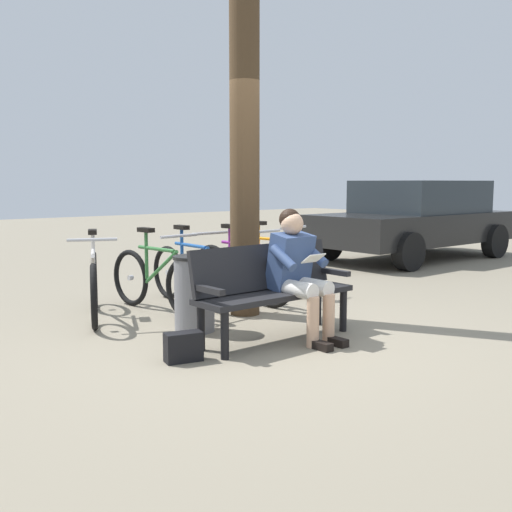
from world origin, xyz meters
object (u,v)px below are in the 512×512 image
handbag (183,347)px  tree_trunk (245,130)px  litter_bin (194,293)px  bicycle_green (157,280)px  person_reading (298,268)px  bicycle_purple (241,273)px  bicycle_orange (269,266)px  bicycle_black (94,285)px  bench (271,285)px  parked_car (416,218)px  bicycle_red (191,275)px

handbag → tree_trunk: (-1.45, -1.07, 1.88)m
litter_bin → bicycle_green: size_ratio=0.44×
person_reading → bicycle_purple: size_ratio=0.72×
bicycle_orange → bicycle_black: (2.39, -0.03, 0.00)m
tree_trunk → person_reading: bearing=77.3°
tree_trunk → bicycle_purple: tree_trunk is taller
bench → bicycle_orange: size_ratio=0.97×
person_reading → parked_car: parked_car is taller
handbag → bicycle_green: bicycle_green is taller
person_reading → parked_car: 6.38m
handbag → tree_trunk: size_ratio=0.08×
bicycle_orange → bicycle_black: same height
litter_bin → bicycle_orange: bicycle_orange is taller
person_reading → bicycle_red: (-0.04, -1.90, -0.31)m
person_reading → handbag: bearing=-4.0°
person_reading → bicycle_orange: (-1.26, -1.93, -0.31)m
bicycle_green → bicycle_purple: bearing=75.6°
bicycle_green → parked_car: parked_car is taller
bicycle_orange → parked_car: parked_car is taller
litter_bin → parked_car: 6.62m
bicycle_green → litter_bin: bearing=-15.2°
litter_bin → bicycle_red: bearing=-120.7°
handbag → bicycle_purple: bearing=-138.1°
person_reading → bicycle_black: 2.28m
tree_trunk → bicycle_red: 1.82m
litter_bin → bicycle_green: bicycle_green is taller
handbag → bicycle_black: bicycle_black is taller
person_reading → tree_trunk: size_ratio=0.30×
litter_bin → bicycle_red: (-0.63, -1.06, -0.01)m
litter_bin → bench: bearing=120.7°
bench → tree_trunk: 1.83m
tree_trunk → bicycle_green: 1.91m
bicycle_black → parked_car: (-6.81, -0.95, 0.41)m
handbag → litter_bin: (-0.61, -0.78, 0.25)m
bicycle_red → bench: bearing=-8.2°
bench → tree_trunk: bearing=-116.1°
parked_car → litter_bin: bearing=17.2°
litter_bin → bicycle_green: bearing=-97.8°
bench → litter_bin: (0.40, -0.67, -0.14)m
bicycle_red → parked_car: 5.75m
bicycle_green → bicycle_black: same height
bicycle_orange → parked_car: (-4.42, -0.97, 0.41)m
bicycle_orange → bicycle_purple: same height
litter_bin → tree_trunk: bearing=-160.8°
bicycle_red → bicycle_green: bearing=-81.2°
bench → handbag: bearing=4.6°
bicycle_green → bicycle_orange: bearing=86.4°
handbag → parked_car: bearing=-157.5°
person_reading → parked_car: (-5.68, -2.90, 0.11)m
bench → parked_car: bearing=-156.4°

